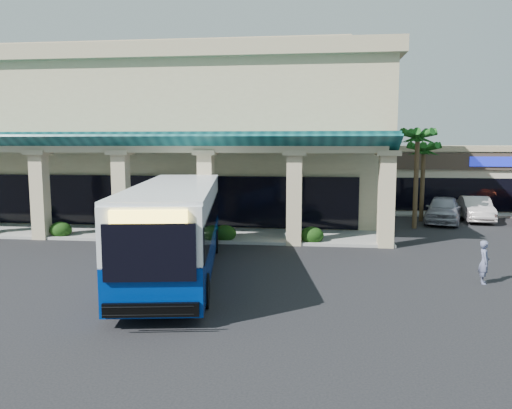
% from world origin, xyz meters
% --- Properties ---
extents(ground, '(110.00, 110.00, 0.00)m').
position_xyz_m(ground, '(0.00, 0.00, 0.00)').
color(ground, black).
extents(main_building, '(30.80, 14.80, 11.35)m').
position_xyz_m(main_building, '(-8.00, 16.00, 5.67)').
color(main_building, '#C1B38A').
rests_on(main_building, ground).
extents(arcade, '(30.00, 6.20, 5.70)m').
position_xyz_m(arcade, '(-8.00, 6.80, 2.85)').
color(arcade, '#0B4144').
rests_on(arcade, ground).
extents(strip_mall, '(22.50, 12.50, 4.90)m').
position_xyz_m(strip_mall, '(18.00, 24.00, 2.45)').
color(strip_mall, beige).
rests_on(strip_mall, ground).
extents(palm_0, '(2.40, 2.40, 6.60)m').
position_xyz_m(palm_0, '(8.50, 11.00, 3.30)').
color(palm_0, '#134A14').
rests_on(palm_0, ground).
extents(palm_1, '(2.40, 2.40, 5.80)m').
position_xyz_m(palm_1, '(9.50, 14.00, 2.90)').
color(palm_1, '#134A14').
rests_on(palm_1, ground).
extents(broadleaf_tree, '(2.60, 2.60, 4.81)m').
position_xyz_m(broadleaf_tree, '(7.50, 19.00, 2.41)').
color(broadleaf_tree, black).
rests_on(broadleaf_tree, ground).
extents(transit_bus, '(4.92, 12.94, 3.53)m').
position_xyz_m(transit_bus, '(-2.81, -1.00, 1.76)').
color(transit_bus, navy).
rests_on(transit_bus, ground).
extents(pedestrian, '(0.47, 0.64, 1.59)m').
position_xyz_m(pedestrian, '(8.69, -1.01, 0.80)').
color(pedestrian, slate).
rests_on(pedestrian, ground).
extents(car_silver, '(3.45, 5.50, 1.75)m').
position_xyz_m(car_silver, '(10.73, 13.37, 0.87)').
color(car_silver, '#9F9EAC').
rests_on(car_silver, ground).
extents(car_white, '(2.17, 4.96, 1.59)m').
position_xyz_m(car_white, '(13.11, 14.59, 0.79)').
color(car_white, beige).
rests_on(car_white, ground).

